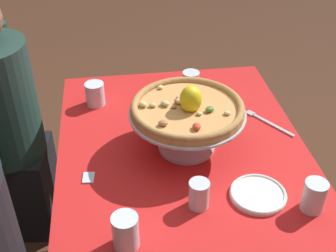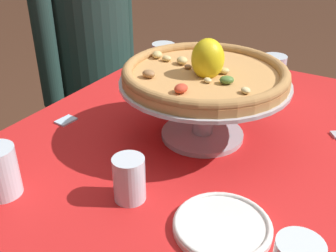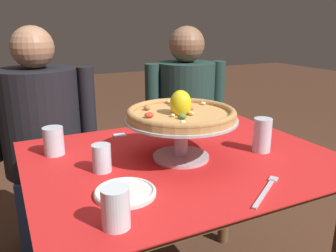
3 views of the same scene
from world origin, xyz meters
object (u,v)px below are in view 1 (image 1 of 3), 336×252
(pizza_stand, at_px, (187,124))
(water_glass_side_right, at_px, (191,88))
(side_plate, at_px, (258,194))
(pizza, at_px, (188,107))
(sugar_packet, at_px, (88,178))
(water_glass_front_left, at_px, (314,198))
(diner_right, at_px, (4,132))
(water_glass_side_left, at_px, (199,196))
(water_glass_back_left, at_px, (126,233))
(dinner_fork, at_px, (267,122))
(water_glass_back_right, at_px, (95,95))

(pizza_stand, bearing_deg, water_glass_side_right, -12.92)
(side_plate, bearing_deg, pizza, 32.97)
(pizza_stand, xyz_separation_m, sugar_packet, (-0.11, 0.34, -0.10))
(water_glass_side_right, relative_size, side_plate, 0.73)
(water_glass_front_left, distance_m, diner_right, 1.29)
(water_glass_side_right, relative_size, water_glass_side_left, 1.40)
(pizza, distance_m, water_glass_side_right, 0.33)
(pizza, relative_size, water_glass_back_left, 3.65)
(pizza, bearing_deg, pizza_stand, 3.05)
(pizza, relative_size, water_glass_side_left, 4.15)
(diner_right, bearing_deg, dinner_fork, -106.61)
(pizza, distance_m, water_glass_back_right, 0.47)
(pizza_stand, bearing_deg, dinner_fork, -72.44)
(water_glass_back_right, distance_m, water_glass_front_left, 0.91)
(pizza_stand, relative_size, water_glass_back_right, 4.22)
(pizza_stand, height_order, water_glass_back_right, pizza_stand)
(water_glass_back_right, xyz_separation_m, diner_right, (0.09, 0.40, -0.20))
(water_glass_side_right, bearing_deg, water_glass_front_left, -159.16)
(water_glass_back_left, relative_size, water_glass_side_right, 0.81)
(water_glass_back_left, bearing_deg, pizza, -30.71)
(pizza_stand, xyz_separation_m, dinner_fork, (0.10, -0.33, -0.10))
(water_glass_side_left, xyz_separation_m, side_plate, (0.01, -0.19, -0.03))
(pizza_stand, xyz_separation_m, pizza, (-0.00, -0.00, 0.07))
(water_glass_back_left, height_order, diner_right, diner_right)
(diner_right, bearing_deg, pizza, -120.15)
(sugar_packet, distance_m, diner_right, 0.67)
(diner_right, bearing_deg, water_glass_side_right, -98.09)
(water_glass_side_right, xyz_separation_m, side_plate, (-0.57, -0.10, -0.05))
(pizza_stand, relative_size, water_glass_back_left, 3.80)
(water_glass_back_right, relative_size, diner_right, 0.08)
(dinner_fork, bearing_deg, side_plate, 157.61)
(dinner_fork, bearing_deg, pizza_stand, 107.56)
(water_glass_side_left, relative_size, side_plate, 0.52)
(water_glass_back_right, distance_m, dinner_fork, 0.67)
(water_glass_side_right, xyz_separation_m, water_glass_side_left, (-0.58, 0.08, -0.01))
(water_glass_front_left, xyz_separation_m, side_plate, (0.07, 0.14, -0.03))
(pizza, distance_m, water_glass_side_left, 0.31)
(pizza, xyz_separation_m, water_glass_front_left, (-0.34, -0.31, -0.12))
(water_glass_back_left, bearing_deg, water_glass_side_right, -23.53)
(pizza, height_order, water_glass_back_right, pizza)
(water_glass_back_left, xyz_separation_m, dinner_fork, (0.50, -0.56, -0.04))
(side_plate, xyz_separation_m, diner_right, (0.68, 0.89, -0.17))
(pizza_stand, relative_size, pizza, 1.04)
(diner_right, bearing_deg, water_glass_front_left, -126.24)
(water_glass_side_right, distance_m, water_glass_back_right, 0.38)
(side_plate, bearing_deg, sugar_packet, 73.28)
(dinner_fork, bearing_deg, water_glass_front_left, 178.30)
(pizza_stand, height_order, pizza, pizza)
(pizza_stand, bearing_deg, water_glass_back_right, 43.57)
(water_glass_back_right, bearing_deg, water_glass_side_left, -153.84)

